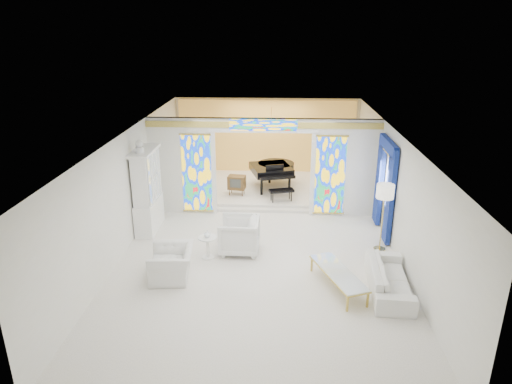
# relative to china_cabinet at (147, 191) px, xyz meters

# --- Properties ---
(floor) EXTENTS (12.00, 12.00, 0.00)m
(floor) POSITION_rel_china_cabinet_xyz_m (3.22, -0.60, -1.17)
(floor) COLOR white
(floor) RESTS_ON ground
(ceiling) EXTENTS (7.00, 12.00, 0.02)m
(ceiling) POSITION_rel_china_cabinet_xyz_m (3.22, -0.60, 1.83)
(ceiling) COLOR white
(ceiling) RESTS_ON wall_back
(wall_back) EXTENTS (7.00, 0.02, 3.00)m
(wall_back) POSITION_rel_china_cabinet_xyz_m (3.22, 5.40, 0.33)
(wall_back) COLOR white
(wall_back) RESTS_ON floor
(wall_front) EXTENTS (7.00, 0.02, 3.00)m
(wall_front) POSITION_rel_china_cabinet_xyz_m (3.22, -6.60, 0.33)
(wall_front) COLOR white
(wall_front) RESTS_ON floor
(wall_left) EXTENTS (0.02, 12.00, 3.00)m
(wall_left) POSITION_rel_china_cabinet_xyz_m (-0.28, -0.60, 0.33)
(wall_left) COLOR white
(wall_left) RESTS_ON floor
(wall_right) EXTENTS (0.02, 12.00, 3.00)m
(wall_right) POSITION_rel_china_cabinet_xyz_m (6.72, -0.60, 0.33)
(wall_right) COLOR white
(wall_right) RESTS_ON floor
(partition_wall) EXTENTS (7.00, 0.22, 3.00)m
(partition_wall) POSITION_rel_china_cabinet_xyz_m (3.22, 1.40, 0.48)
(partition_wall) COLOR white
(partition_wall) RESTS_ON floor
(stained_glass_left) EXTENTS (0.90, 0.04, 2.40)m
(stained_glass_left) POSITION_rel_china_cabinet_xyz_m (1.19, 1.29, 0.13)
(stained_glass_left) COLOR gold
(stained_glass_left) RESTS_ON partition_wall
(stained_glass_right) EXTENTS (0.90, 0.04, 2.40)m
(stained_glass_right) POSITION_rel_china_cabinet_xyz_m (5.25, 1.29, 0.13)
(stained_glass_right) COLOR gold
(stained_glass_right) RESTS_ON partition_wall
(stained_glass_transom) EXTENTS (2.00, 0.04, 0.34)m
(stained_glass_transom) POSITION_rel_china_cabinet_xyz_m (3.22, 1.29, 1.65)
(stained_glass_transom) COLOR gold
(stained_glass_transom) RESTS_ON partition_wall
(alcove_platform) EXTENTS (6.80, 3.80, 0.18)m
(alcove_platform) POSITION_rel_china_cabinet_xyz_m (3.22, 3.50, -1.08)
(alcove_platform) COLOR white
(alcove_platform) RESTS_ON floor
(gold_curtain_back) EXTENTS (6.70, 0.10, 2.90)m
(gold_curtain_back) POSITION_rel_china_cabinet_xyz_m (3.22, 5.28, 0.33)
(gold_curtain_back) COLOR #FEC158
(gold_curtain_back) RESTS_ON wall_back
(chandelier) EXTENTS (0.48, 0.48, 0.30)m
(chandelier) POSITION_rel_china_cabinet_xyz_m (3.42, 3.40, 1.38)
(chandelier) COLOR gold
(chandelier) RESTS_ON ceiling
(blue_drapes) EXTENTS (0.14, 1.85, 2.65)m
(blue_drapes) POSITION_rel_china_cabinet_xyz_m (6.62, 0.10, 0.41)
(blue_drapes) COLOR navy
(blue_drapes) RESTS_ON wall_right
(china_cabinet) EXTENTS (0.56, 1.46, 2.72)m
(china_cabinet) POSITION_rel_china_cabinet_xyz_m (0.00, 0.00, 0.00)
(china_cabinet) COLOR white
(china_cabinet) RESTS_ON floor
(armchair_left) EXTENTS (1.08, 1.21, 0.72)m
(armchair_left) POSITION_rel_china_cabinet_xyz_m (1.24, -2.64, -0.81)
(armchair_left) COLOR white
(armchair_left) RESTS_ON floor
(armchair_right) EXTENTS (1.04, 1.01, 0.93)m
(armchair_right) POSITION_rel_china_cabinet_xyz_m (2.69, -1.26, -0.71)
(armchair_right) COLOR white
(armchair_right) RESTS_ON floor
(sofa) EXTENTS (0.98, 2.19, 0.62)m
(sofa) POSITION_rel_china_cabinet_xyz_m (6.17, -2.97, -0.86)
(sofa) COLOR white
(sofa) RESTS_ON floor
(side_table) EXTENTS (0.62, 0.62, 0.58)m
(side_table) POSITION_rel_china_cabinet_xyz_m (1.93, -1.65, -0.79)
(side_table) COLOR white
(side_table) RESTS_ON floor
(vase) EXTENTS (0.19, 0.19, 0.18)m
(vase) POSITION_rel_china_cabinet_xyz_m (1.93, -1.65, -0.50)
(vase) COLOR white
(vase) RESTS_ON side_table
(coffee_table) EXTENTS (1.20, 1.94, 0.41)m
(coffee_table) POSITION_rel_china_cabinet_xyz_m (5.05, -2.92, -0.79)
(coffee_table) COLOR white
(coffee_table) RESTS_ON floor
(floor_lamp) EXTENTS (0.48, 0.48, 1.81)m
(floor_lamp) POSITION_rel_china_cabinet_xyz_m (6.38, -0.97, 0.38)
(floor_lamp) COLOR gold
(floor_lamp) RESTS_ON floor
(grand_piano) EXTENTS (1.77, 2.71, 0.98)m
(grand_piano) POSITION_rel_china_cabinet_xyz_m (3.52, 3.39, -0.33)
(grand_piano) COLOR black
(grand_piano) RESTS_ON alcove_platform
(tv_console) EXTENTS (0.62, 0.46, 0.66)m
(tv_console) POSITION_rel_china_cabinet_xyz_m (2.29, 2.53, -0.56)
(tv_console) COLOR brown
(tv_console) RESTS_ON alcove_platform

